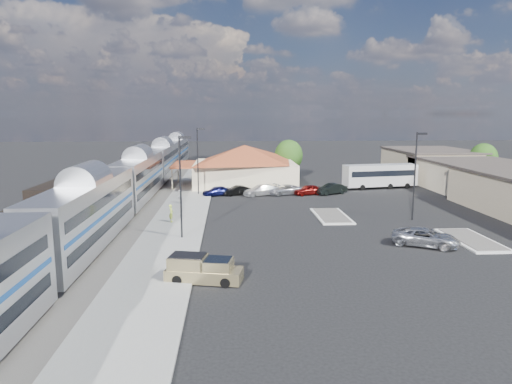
{
  "coord_description": "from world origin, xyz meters",
  "views": [
    {
      "loc": [
        -6.8,
        -44.85,
        10.8
      ],
      "look_at": [
        -4.06,
        1.73,
        2.8
      ],
      "focal_mm": 32.0,
      "sensor_mm": 36.0,
      "label": 1
    }
  ],
  "objects": [
    {
      "name": "suv",
      "position": [
        9.34,
        -9.26,
        0.74
      ],
      "size": [
        5.88,
        4.73,
        1.49
      ],
      "primitive_type": "imported",
      "rotation": [
        0.0,
        0.0,
        1.07
      ],
      "color": "#B0B2B8",
      "rests_on": "ground"
    },
    {
      "name": "buildings_east",
      "position": [
        28.0,
        14.28,
        2.27
      ],
      "size": [
        14.4,
        51.4,
        4.8
      ],
      "color": "#C6B28C",
      "rests_on": "ground"
    },
    {
      "name": "pickup_truck",
      "position": [
        -8.5,
        -16.37,
        0.81
      ],
      "size": [
        5.18,
        2.76,
        1.7
      ],
      "rotation": [
        0.0,
        0.0,
        1.36
      ],
      "color": "#97875D",
      "rests_on": "ground"
    },
    {
      "name": "parked_car_e",
      "position": [
        3.79,
        15.3,
        0.7
      ],
      "size": [
        4.4,
        2.94,
        1.39
      ],
      "primitive_type": "imported",
      "rotation": [
        0.0,
        0.0,
        -1.22
      ],
      "color": "maroon",
      "rests_on": "ground"
    },
    {
      "name": "parked_car_c",
      "position": [
        -2.61,
        15.3,
        0.73
      ],
      "size": [
        5.39,
        3.68,
        1.45
      ],
      "primitive_type": "imported",
      "rotation": [
        0.0,
        0.0,
        -1.21
      ],
      "color": "silver",
      "rests_on": "ground"
    },
    {
      "name": "person_a",
      "position": [
        -12.63,
        -0.16,
        1.07
      ],
      "size": [
        0.53,
        0.71,
        1.77
      ],
      "primitive_type": "imported",
      "rotation": [
        0.0,
        0.0,
        1.75
      ],
      "color": "#B0CB3F",
      "rests_on": "platform"
    },
    {
      "name": "freight_cars",
      "position": [
        -24.0,
        3.59,
        1.93
      ],
      "size": [
        2.8,
        46.0,
        4.0
      ],
      "color": "black",
      "rests_on": "ground"
    },
    {
      "name": "parked_car_a",
      "position": [
        -8.5,
        15.3,
        0.66
      ],
      "size": [
        4.19,
        3.03,
        1.33
      ],
      "primitive_type": "imported",
      "rotation": [
        0.0,
        0.0,
        -1.15
      ],
      "color": "#0C0E3D",
      "rests_on": "ground"
    },
    {
      "name": "person_b",
      "position": [
        -12.86,
        9.78,
        0.96
      ],
      "size": [
        0.67,
        0.82,
        1.56
      ],
      "primitive_type": "imported",
      "rotation": [
        0.0,
        0.0,
        -1.68
      ],
      "color": "silver",
      "rests_on": "platform"
    },
    {
      "name": "lamp_plat_s",
      "position": [
        -10.9,
        -6.0,
        5.34
      ],
      "size": [
        1.08,
        0.25,
        9.0
      ],
      "color": "black",
      "rests_on": "ground"
    },
    {
      "name": "station_depot",
      "position": [
        -4.56,
        24.0,
        3.13
      ],
      "size": [
        18.35,
        12.24,
        6.2
      ],
      "color": "beige",
      "rests_on": "ground"
    },
    {
      "name": "parked_car_b",
      "position": [
        -5.81,
        15.6,
        0.64
      ],
      "size": [
        4.09,
        2.56,
        1.27
      ],
      "primitive_type": "imported",
      "rotation": [
        0.0,
        0.0,
        -1.23
      ],
      "color": "black",
      "rests_on": "ground"
    },
    {
      "name": "coach_bus",
      "position": [
        15.24,
        20.15,
        2.02
      ],
      "size": [
        11.17,
        4.15,
        3.51
      ],
      "rotation": [
        0.0,
        0.0,
        1.74
      ],
      "color": "white",
      "rests_on": "ground"
    },
    {
      "name": "parked_car_f",
      "position": [
        6.99,
        15.6,
        0.74
      ],
      "size": [
        4.7,
        3.34,
        1.47
      ],
      "primitive_type": "imported",
      "rotation": [
        0.0,
        0.0,
        -1.12
      ],
      "color": "black",
      "rests_on": "ground"
    },
    {
      "name": "railbed",
      "position": [
        -21.0,
        8.0,
        0.06
      ],
      "size": [
        16.0,
        100.0,
        0.12
      ],
      "primitive_type": "cube",
      "color": "#4C4944",
      "rests_on": "ground"
    },
    {
      "name": "ground",
      "position": [
        0.0,
        0.0,
        0.0
      ],
      "size": [
        280.0,
        280.0,
        0.0
      ],
      "primitive_type": "plane",
      "color": "black",
      "rests_on": "ground"
    },
    {
      "name": "tree_east_c",
      "position": [
        34.0,
        26.0,
        3.76
      ],
      "size": [
        4.41,
        4.41,
        6.21
      ],
      "color": "#382314",
      "rests_on": "ground"
    },
    {
      "name": "traffic_island_north",
      "position": [
        14.0,
        -8.0,
        0.1
      ],
      "size": [
        3.3,
        7.5,
        0.21
      ],
      "color": "silver",
      "rests_on": "ground"
    },
    {
      "name": "parked_car_d",
      "position": [
        0.59,
        15.6,
        0.68
      ],
      "size": [
        5.35,
        3.75,
        1.36
      ],
      "primitive_type": "imported",
      "rotation": [
        0.0,
        0.0,
        -1.23
      ],
      "color": "#979A9F",
      "rests_on": "ground"
    },
    {
      "name": "platform",
      "position": [
        -12.0,
        6.0,
        0.09
      ],
      "size": [
        5.5,
        92.0,
        0.18
      ],
      "primitive_type": "cube",
      "color": "gray",
      "rests_on": "ground"
    },
    {
      "name": "traffic_island_south",
      "position": [
        4.0,
        2.0,
        0.1
      ],
      "size": [
        3.3,
        7.5,
        0.21
      ],
      "color": "silver",
      "rests_on": "ground"
    },
    {
      "name": "lamp_lot",
      "position": [
        12.1,
        0.0,
        5.34
      ],
      "size": [
        1.08,
        0.25,
        9.0
      ],
      "color": "black",
      "rests_on": "ground"
    },
    {
      "name": "tree_depot",
      "position": [
        3.0,
        30.0,
        4.02
      ],
      "size": [
        4.71,
        4.71,
        6.63
      ],
      "color": "#382314",
      "rests_on": "ground"
    },
    {
      "name": "lamp_plat_n",
      "position": [
        -10.9,
        16.0,
        5.34
      ],
      "size": [
        1.08,
        0.25,
        9.0
      ],
      "color": "black",
      "rests_on": "ground"
    },
    {
      "name": "passenger_train",
      "position": [
        -18.0,
        11.96,
        2.87
      ],
      "size": [
        3.0,
        104.0,
        5.55
      ],
      "color": "silver",
      "rests_on": "ground"
    }
  ]
}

